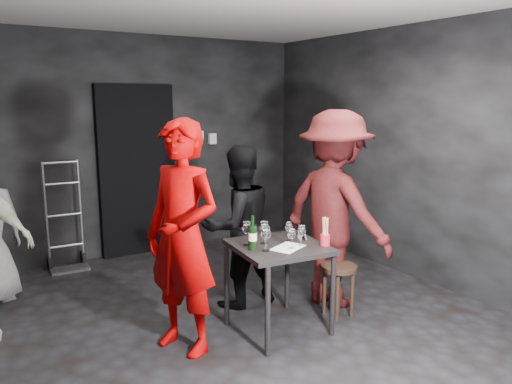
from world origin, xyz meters
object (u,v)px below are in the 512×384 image
tasting_table (279,256)px  woman_black (238,225)px  stool (339,276)px  hand_truck (67,250)px  man_maroon (336,188)px  server_red (182,214)px  breadstick_cup (325,232)px  wine_bottle (253,237)px

tasting_table → woman_black: woman_black is taller
stool → hand_truck: bearing=124.6°
man_maroon → hand_truck: bearing=29.0°
hand_truck → server_red: size_ratio=0.58×
tasting_table → stool: (0.62, -0.05, -0.28)m
tasting_table → server_red: server_red is taller
server_red → breadstick_cup: size_ratio=8.58×
wine_bottle → tasting_table: bearing=2.1°
man_maroon → wine_bottle: (-1.02, -0.19, -0.27)m
man_maroon → breadstick_cup: 0.66m
stool → breadstick_cup: size_ratio=1.87×
server_red → wine_bottle: size_ratio=7.64×
server_red → woman_black: bearing=99.2°
hand_truck → woman_black: (1.18, -1.90, 0.54)m
hand_truck → tasting_table: (1.18, -2.56, 0.43)m
wine_bottle → stool: bearing=-2.7°
server_red → tasting_table: bearing=56.3°
server_red → man_maroon: man_maroon is taller
man_maroon → wine_bottle: size_ratio=7.96×
breadstick_cup → server_red: bearing=162.6°
tasting_table → server_red: bearing=170.7°
breadstick_cup → stool: bearing=28.1°
hand_truck → breadstick_cup: (1.49, -2.78, 0.64)m
stool → wine_bottle: 1.01m
hand_truck → woman_black: size_ratio=0.81×
hand_truck → breadstick_cup: size_ratio=4.97×
hand_truck → breadstick_cup: bearing=-59.6°
server_red → stool: bearing=58.2°
woman_black → breadstick_cup: 0.94m
tasting_table → woman_black: size_ratio=0.49×
tasting_table → server_red: size_ratio=0.35×
wine_bottle → breadstick_cup: (0.57, -0.21, 0.00)m
hand_truck → stool: size_ratio=2.66×
hand_truck → man_maroon: bearing=-48.6°
stool → breadstick_cup: 0.61m
hand_truck → man_maroon: 3.20m
server_red → wine_bottle: (0.54, -0.14, -0.22)m
stool → server_red: (-1.42, 0.18, 0.71)m
tasting_table → woman_black: 0.67m
woman_black → wine_bottle: woman_black is taller
hand_truck → woman_black: woman_black is taller
tasting_table → stool: 0.68m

